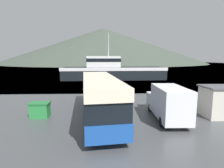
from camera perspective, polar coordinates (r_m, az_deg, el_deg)
water_surface at (r=142.97m, az=-1.55°, el=6.49°), size 240.00×240.00×0.00m
hill_backdrop at (r=188.37m, az=-2.75°, el=12.38°), size 199.47×199.47×35.83m
tour_bus at (r=13.86m, az=-4.14°, el=-3.55°), size 3.77×11.23×3.24m
delivery_van at (r=14.07m, az=17.68°, el=-5.65°), size 2.06×5.79×2.62m
fishing_boat at (r=39.19m, az=0.00°, el=4.45°), size 23.06×5.94×10.13m
storage_bin at (r=15.21m, az=-22.45°, el=-7.77°), size 1.54×1.04×1.22m
dock_kiosk at (r=16.56m, az=31.80°, el=-4.83°), size 2.83×2.33×2.50m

